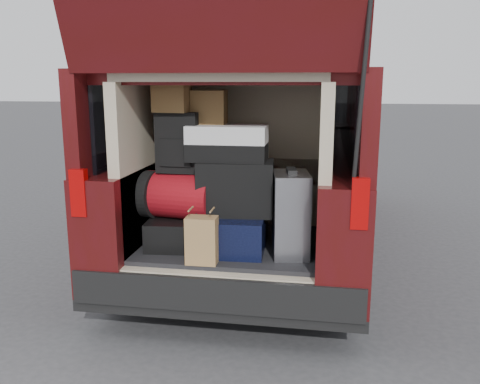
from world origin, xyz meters
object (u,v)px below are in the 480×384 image
object	(u,v)px
black_soft_case	(236,188)
twotone_duffel	(227,143)
kraft_bag	(202,240)
black_hardshell	(177,230)
red_duffel	(180,195)
backpack	(179,142)
navy_hardshell	(232,231)
silver_roller	(291,214)

from	to	relation	value
black_soft_case	twotone_duffel	world-z (taller)	twotone_duffel
kraft_bag	twotone_duffel	xyz separation A→B (m)	(0.10, 0.36, 0.59)
black_hardshell	red_duffel	size ratio (longest dim) A/B	1.00
black_hardshell	red_duffel	distance (m)	0.27
black_soft_case	red_duffel	bearing A→B (deg)	175.90
red_duffel	backpack	world-z (taller)	backpack
black_hardshell	twotone_duffel	bearing A→B (deg)	-4.88
navy_hardshell	red_duffel	xyz separation A→B (m)	(-0.38, 0.01, 0.24)
silver_roller	red_duffel	xyz separation A→B (m)	(-0.79, 0.06, 0.09)
kraft_bag	red_duffel	bearing A→B (deg)	123.91
silver_roller	backpack	world-z (taller)	backpack
navy_hardshell	black_soft_case	distance (m)	0.31
black_hardshell	backpack	size ratio (longest dim) A/B	1.20
kraft_bag	twotone_duffel	world-z (taller)	twotone_duffel
kraft_bag	red_duffel	distance (m)	0.47
kraft_bag	backpack	size ratio (longest dim) A/B	0.74
black_hardshell	navy_hardshell	distance (m)	0.41
black_hardshell	navy_hardshell	size ratio (longest dim) A/B	0.89
black_hardshell	silver_roller	size ratio (longest dim) A/B	0.90
black_soft_case	twotone_duffel	xyz separation A→B (m)	(-0.06, 0.01, 0.31)
kraft_bag	red_duffel	xyz separation A→B (m)	(-0.24, 0.34, 0.21)
navy_hardshell	black_hardshell	bearing A→B (deg)	174.23
red_duffel	black_soft_case	bearing A→B (deg)	10.13
silver_roller	twotone_duffel	world-z (taller)	twotone_duffel
kraft_bag	backpack	distance (m)	0.74
black_hardshell	backpack	world-z (taller)	backpack
silver_roller	black_soft_case	size ratio (longest dim) A/B	1.08
red_duffel	twotone_duffel	world-z (taller)	twotone_duffel
silver_roller	backpack	xyz separation A→B (m)	(-0.79, 0.08, 0.46)
silver_roller	kraft_bag	distance (m)	0.63
red_duffel	navy_hardshell	bearing A→B (deg)	8.07
black_soft_case	kraft_bag	bearing A→B (deg)	-119.39
black_hardshell	kraft_bag	bearing A→B (deg)	-57.49
black_hardshell	red_duffel	xyz separation A→B (m)	(0.03, -0.02, 0.26)
black_soft_case	navy_hardshell	bearing A→B (deg)	-154.95
twotone_duffel	silver_roller	bearing A→B (deg)	-10.41
black_hardshell	twotone_duffel	world-z (taller)	twotone_duffel
navy_hardshell	kraft_bag	distance (m)	0.36
navy_hardshell	backpack	distance (m)	0.72
silver_roller	black_soft_case	distance (m)	0.42
black_hardshell	black_soft_case	bearing A→B (deg)	-6.21
twotone_duffel	black_soft_case	bearing A→B (deg)	-10.72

